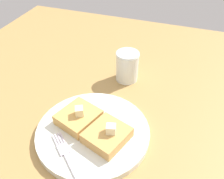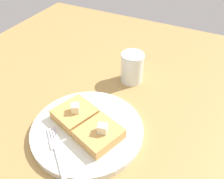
{
  "view_description": "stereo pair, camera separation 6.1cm",
  "coord_description": "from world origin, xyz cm",
  "views": [
    {
      "loc": [
        -12.4,
        38.21,
        45.83
      ],
      "look_at": [
        3.36,
        -6.57,
        6.87
      ],
      "focal_mm": 40.0,
      "sensor_mm": 36.0,
      "label": 1
    },
    {
      "loc": [
        -18.04,
        35.8,
        45.83
      ],
      "look_at": [
        3.36,
        -6.57,
        6.87
      ],
      "focal_mm": 40.0,
      "sensor_mm": 36.0,
      "label": 2
    }
  ],
  "objects": [
    {
      "name": "fork",
      "position": [
        5.67,
        13.28,
        4.11
      ],
      "size": [
        12.85,
        11.78,
        0.36
      ],
      "color": "silver",
      "rests_on": "plate"
    },
    {
      "name": "toast_slice_left",
      "position": [
        -0.16,
        6.14,
        5.17
      ],
      "size": [
        10.21,
        10.61,
        2.47
      ],
      "primitive_type": "cube",
      "rotation": [
        0.0,
        0.0,
        -0.33
      ],
      "color": "tan",
      "rests_on": "plate"
    },
    {
      "name": "syrup_jar",
      "position": [
        2.84,
        -17.87,
        6.31
      ],
      "size": [
        6.53,
        6.53,
        8.6
      ],
      "color": "#592C08",
      "rests_on": "table_surface"
    },
    {
      "name": "butter_pat_secondary",
      "position": [
        7.45,
        3.52,
        7.38
      ],
      "size": [
        2.49,
        2.57,
        1.97
      ],
      "primitive_type": "cube",
      "rotation": [
        0.0,
        0.0,
        2.07
      ],
      "color": "beige",
      "rests_on": "toast_slice_middle"
    },
    {
      "name": "butter_pat_primary",
      "position": [
        -0.86,
        6.05,
        7.38
      ],
      "size": [
        2.33,
        2.18,
        1.97
      ],
      "primitive_type": "cube",
      "rotation": [
        0.0,
        0.0,
        0.24
      ],
      "color": "#F4F0C8",
      "rests_on": "toast_slice_left"
    },
    {
      "name": "table_surface",
      "position": [
        0.0,
        0.0,
        1.18
      ],
      "size": [
        117.24,
        117.24,
        2.37
      ],
      "primitive_type": "cube",
      "color": "#A98248",
      "rests_on": "ground"
    },
    {
      "name": "toast_slice_middle",
      "position": [
        7.92,
        3.33,
        5.17
      ],
      "size": [
        10.21,
        10.61,
        2.47
      ],
      "primitive_type": "cube",
      "rotation": [
        0.0,
        0.0,
        -0.33
      ],
      "color": "tan",
      "rests_on": "plate"
    },
    {
      "name": "plate",
      "position": [
        3.88,
        4.74,
        3.28
      ],
      "size": [
        25.2,
        25.2,
        1.57
      ],
      "color": "silver",
      "rests_on": "table_surface"
    }
  ]
}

